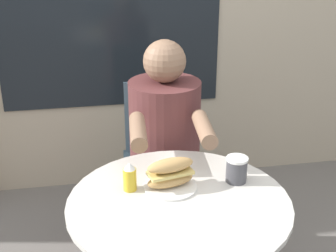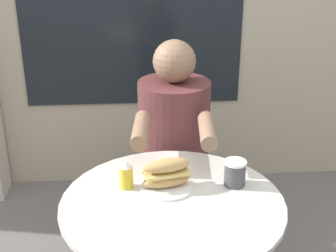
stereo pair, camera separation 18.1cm
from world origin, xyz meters
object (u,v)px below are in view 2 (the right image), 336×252
cafe_table (172,244)px  sandwich_on_plate (167,175)px  drink_cup (235,173)px  seated_diner (174,175)px  diner_chair (171,145)px  condiment_bottle (126,175)px

cafe_table → sandwich_on_plate: size_ratio=4.00×
drink_cup → cafe_table: bearing=-158.6°
seated_diner → diner_chair: bearing=-86.9°
sandwich_on_plate → condiment_bottle: 0.15m
condiment_bottle → diner_chair: bearing=74.4°
cafe_table → sandwich_on_plate: (-0.01, 0.09, 0.25)m
cafe_table → sandwich_on_plate: sandwich_on_plate is taller
diner_chair → drink_cup: size_ratio=8.56×
sandwich_on_plate → diner_chair: bearing=84.5°
seated_diner → condiment_bottle: (-0.22, -0.49, 0.28)m
seated_diner → cafe_table: bearing=89.5°
cafe_table → condiment_bottle: (-0.17, 0.11, 0.25)m
condiment_bottle → sandwich_on_plate: bearing=-5.2°
seated_diner → sandwich_on_plate: size_ratio=5.86×
drink_cup → seated_diner: bearing=110.9°
cafe_table → condiment_bottle: bearing=147.4°
cafe_table → seated_diner: 0.60m
cafe_table → seated_diner: size_ratio=0.68×
sandwich_on_plate → condiment_bottle: (-0.15, 0.01, 0.00)m
diner_chair → drink_cup: bearing=106.9°
drink_cup → condiment_bottle: condiment_bottle is taller
cafe_table → drink_cup: size_ratio=8.03×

